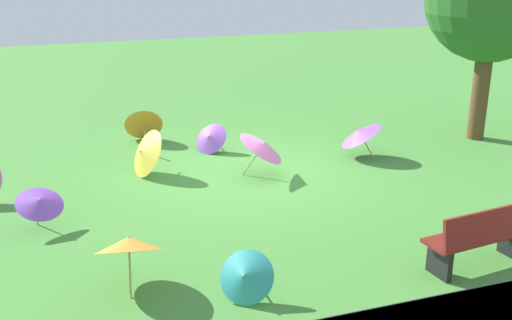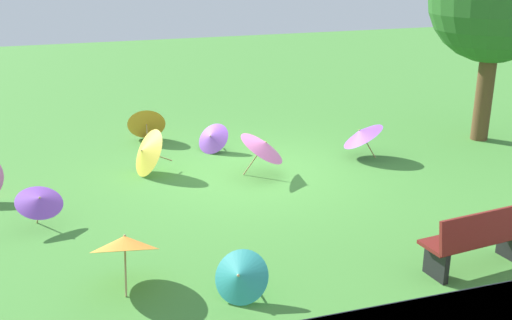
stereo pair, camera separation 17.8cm
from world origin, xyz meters
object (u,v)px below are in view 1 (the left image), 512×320
(parasol_purple_3, at_px, (210,138))
(parasol_orange_1, at_px, (143,122))
(parasol_orange_0, at_px, (129,245))
(parasol_purple_0, at_px, (359,133))
(parasol_teal_1, at_px, (245,276))
(parasol_purple_2, at_px, (40,202))
(park_bench, at_px, (483,237))
(parasol_yellow_0, at_px, (144,152))
(parasol_pink_1, at_px, (263,145))

(parasol_purple_3, bearing_deg, parasol_orange_1, -50.56)
(parasol_orange_0, bearing_deg, parasol_purple_0, -146.90)
(parasol_teal_1, height_order, parasol_orange_1, parasol_orange_1)
(parasol_purple_3, distance_m, parasol_orange_1, 1.80)
(parasol_teal_1, distance_m, parasol_purple_2, 3.71)
(park_bench, height_order, parasol_purple_0, park_bench)
(parasol_yellow_0, bearing_deg, parasol_orange_0, 76.53)
(parasol_orange_1, bearing_deg, parasol_purple_2, 60.25)
(parasol_teal_1, distance_m, parasol_purple_3, 5.87)
(parasol_purple_3, bearing_deg, parasol_yellow_0, 30.32)
(parasol_pink_1, distance_m, parasol_orange_1, 3.57)
(parasol_yellow_0, bearing_deg, parasol_teal_1, 93.27)
(park_bench, distance_m, parasol_orange_1, 8.09)
(parasol_orange_0, bearing_deg, parasol_teal_1, 145.57)
(parasol_pink_1, distance_m, parasol_purple_2, 4.13)
(parasol_purple_3, bearing_deg, parasol_orange_0, 62.69)
(parasol_yellow_0, bearing_deg, parasol_purple_2, 43.42)
(parasol_orange_0, relative_size, parasol_teal_1, 1.21)
(parasol_orange_0, height_order, parasol_purple_3, parasol_orange_0)
(parasol_yellow_0, distance_m, parasol_orange_1, 2.35)
(parasol_orange_0, height_order, parasol_purple_0, parasol_orange_0)
(park_bench, xyz_separation_m, parasol_purple_2, (5.40, -3.36, -0.01))
(park_bench, distance_m, parasol_teal_1, 3.22)
(parasol_purple_0, height_order, parasol_purple_3, parasol_purple_0)
(parasol_pink_1, bearing_deg, parasol_orange_1, -62.42)
(park_bench, xyz_separation_m, parasol_yellow_0, (3.47, -5.19, -0.01))
(parasol_purple_0, distance_m, parasol_purple_3, 3.13)
(parasol_teal_1, bearing_deg, parasol_yellow_0, -86.73)
(parasol_yellow_0, distance_m, parasol_teal_1, 4.82)
(parasol_orange_0, bearing_deg, parasol_purple_3, -117.31)
(park_bench, relative_size, parasol_purple_3, 1.79)
(parasol_pink_1, relative_size, parasol_purple_0, 1.07)
(parasol_pink_1, bearing_deg, parasol_orange_0, 45.82)
(parasol_yellow_0, xyz_separation_m, parasol_teal_1, (-0.27, 4.81, -0.13))
(parasol_orange_0, relative_size, parasol_purple_3, 1.13)
(park_bench, height_order, parasol_purple_2, park_bench)
(parasol_yellow_0, xyz_separation_m, parasol_orange_1, (-0.43, -2.31, -0.04))
(park_bench, distance_m, parasol_orange_0, 4.59)
(parasol_teal_1, height_order, parasol_purple_2, parasol_purple_2)
(parasol_teal_1, bearing_deg, parasol_purple_0, -133.48)
(parasol_purple_0, distance_m, parasol_teal_1, 5.92)
(parasol_pink_1, distance_m, parasol_purple_0, 2.29)
(parasol_yellow_0, distance_m, parasol_purple_3, 1.83)
(parasol_orange_0, bearing_deg, parasol_yellow_0, -103.47)
(parasol_orange_0, xyz_separation_m, parasol_purple_0, (-5.29, -3.45, -0.06))
(parasol_teal_1, relative_size, parasol_purple_2, 0.94)
(parasol_yellow_0, height_order, parasol_purple_0, parasol_yellow_0)
(parasol_purple_3, height_order, parasol_orange_1, parasol_orange_1)
(park_bench, bearing_deg, parasol_purple_2, -31.90)
(parasol_yellow_0, relative_size, parasol_orange_1, 1.12)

